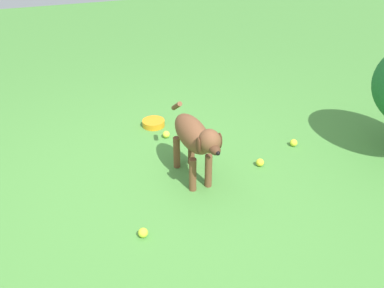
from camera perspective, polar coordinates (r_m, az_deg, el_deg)
The scene contains 7 objects.
ground at distance 3.04m, azimuth -2.84°, elevation -7.26°, with size 14.00×14.00×0.00m, color #478438.
dog at distance 2.98m, azimuth 0.37°, elevation 0.93°, with size 0.86×0.22×0.58m.
tennis_ball_0 at distance 2.70m, azimuth -7.00°, elevation -12.44°, with size 0.07×0.07×0.07m, color #C0DD31.
tennis_ball_1 at distance 3.73m, azimuth -3.70°, elevation 1.38°, with size 0.07×0.07×0.07m, color #D3E039.
tennis_ball_2 at distance 3.38m, azimuth 9.67°, elevation -2.61°, with size 0.07×0.07×0.07m, color yellow.
tennis_ball_3 at distance 3.71m, azimuth 14.29°, elevation 0.18°, with size 0.07×0.07×0.07m, color yellow.
water_bowl at distance 3.94m, azimuth -5.51°, elevation 2.99°, with size 0.22×0.22×0.06m, color orange.
Camera 1 is at (-2.28, 0.68, 1.89)m, focal length 37.42 mm.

